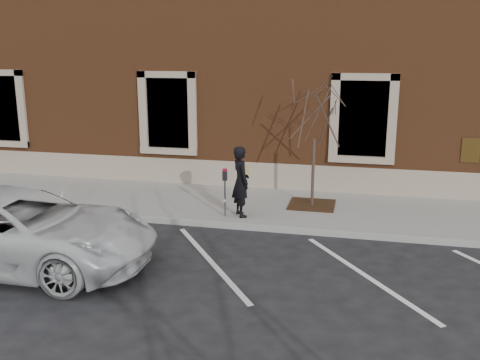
% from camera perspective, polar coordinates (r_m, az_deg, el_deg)
% --- Properties ---
extents(ground, '(120.00, 120.00, 0.00)m').
position_cam_1_polar(ground, '(13.48, -0.58, -5.14)').
color(ground, '#28282B').
rests_on(ground, ground).
extents(sidewalk_near, '(40.00, 3.50, 0.15)m').
position_cam_1_polar(sidewalk_near, '(15.08, 0.99, -2.75)').
color(sidewalk_near, gray).
rests_on(sidewalk_near, ground).
extents(curb_near, '(40.00, 0.12, 0.15)m').
position_cam_1_polar(curb_near, '(13.41, -0.63, -4.91)').
color(curb_near, '#9E9E99').
rests_on(curb_near, ground).
extents(parking_stripes, '(28.00, 4.40, 0.01)m').
position_cam_1_polar(parking_stripes, '(11.49, -3.19, -8.62)').
color(parking_stripes, silver).
rests_on(parking_stripes, ground).
extents(building_civic, '(40.00, 8.62, 8.00)m').
position_cam_1_polar(building_civic, '(20.35, 4.66, 12.74)').
color(building_civic, brown).
rests_on(building_civic, ground).
extents(man, '(0.73, 0.80, 1.83)m').
position_cam_1_polar(man, '(13.71, 0.08, -0.17)').
color(man, black).
rests_on(man, sidewalk_near).
extents(parking_meter, '(0.11, 0.09, 1.26)m').
position_cam_1_polar(parking_meter, '(13.68, -1.63, -0.37)').
color(parking_meter, '#595B60').
rests_on(parking_meter, sidewalk_near).
extents(tree_grate, '(1.25, 1.25, 0.03)m').
position_cam_1_polar(tree_grate, '(14.99, 7.68, -2.62)').
color(tree_grate, '#392012').
rests_on(tree_grate, sidewalk_near).
extents(sapling, '(2.05, 2.05, 3.41)m').
position_cam_1_polar(sapling, '(14.50, 7.98, 6.39)').
color(sapling, '#4D362E').
rests_on(sapling, sidewalk_near).
extents(white_truck, '(5.75, 2.74, 1.58)m').
position_cam_1_polar(white_truck, '(11.89, -22.61, -4.88)').
color(white_truck, silver).
rests_on(white_truck, ground).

